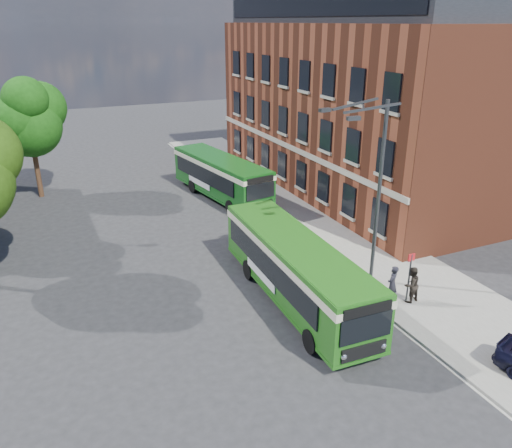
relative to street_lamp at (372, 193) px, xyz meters
name	(u,v)px	position (x,y,z in m)	size (l,w,h in m)	color
ground	(258,287)	(-4.84, 2.00, -4.79)	(120.00, 120.00, 0.00)	#272729
pavement	(304,212)	(2.16, 10.00, -4.72)	(6.00, 48.00, 0.15)	gray
kerb_line	(263,220)	(-0.89, 10.00, -4.79)	(0.12, 48.00, 0.01)	beige
brick_office	(363,95)	(9.16, 14.00, 2.18)	(12.10, 26.00, 14.20)	brown
street_lamp	(372,193)	(0.00, 0.00, 0.00)	(2.96, 2.38, 9.00)	#36393B
bus_stop_sign	(409,274)	(0.76, -2.20, -3.28)	(0.35, 0.08, 2.52)	#36393B
bus_front	(295,265)	(-3.84, 0.14, -2.96)	(2.90, 11.44, 3.02)	#216317
bus_rear	(221,174)	(-1.84, 15.23, -2.96)	(4.22, 10.58, 3.02)	#114E14
pedestrian_a	(392,284)	(0.06, -1.95, -3.75)	(0.65, 0.43, 1.78)	black
pedestrian_b	(411,285)	(0.84, -2.32, -3.78)	(0.84, 0.65, 1.73)	black
tree_right	(29,116)	(-13.90, 20.97, 1.14)	(5.18, 4.92, 8.74)	#3B2215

